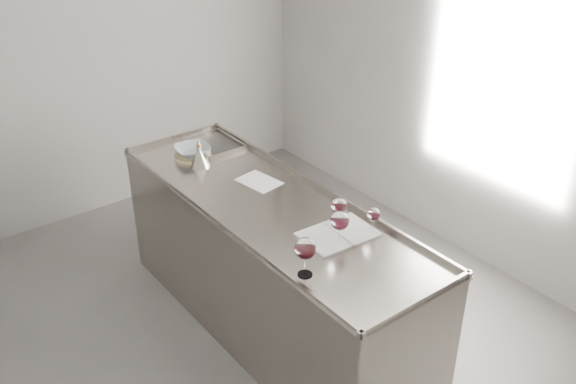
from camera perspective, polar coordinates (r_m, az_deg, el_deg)
room_shell at (r=3.17m, az=-5.89°, el=1.21°), size 4.54×5.04×2.84m
counter at (r=4.11m, az=-1.56°, el=-6.76°), size 0.77×2.42×0.97m
wine_glass_left at (r=3.17m, az=1.56°, el=-5.11°), size 0.11×0.11×0.22m
wine_glass_middle at (r=3.42m, az=4.62°, el=-2.63°), size 0.10×0.10×0.20m
wine_glass_right at (r=3.58m, az=4.55°, el=-1.31°), size 0.09×0.09×0.18m
wine_glass_small at (r=3.56m, az=7.60°, el=-2.06°), size 0.07×0.07×0.15m
notebook at (r=3.57m, az=4.48°, el=-3.75°), size 0.42×0.31×0.02m
loose_paper_top at (r=4.10m, az=-2.59°, el=0.94°), size 0.23×0.30×0.00m
trivet at (r=4.47m, az=-8.45°, el=3.22°), size 0.26×0.26×0.02m
ceramic_bowl at (r=4.46m, az=-8.49°, el=3.68°), size 0.28×0.28×0.06m
wine_funnel at (r=4.31m, az=-7.87°, el=2.99°), size 0.14×0.14×0.20m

